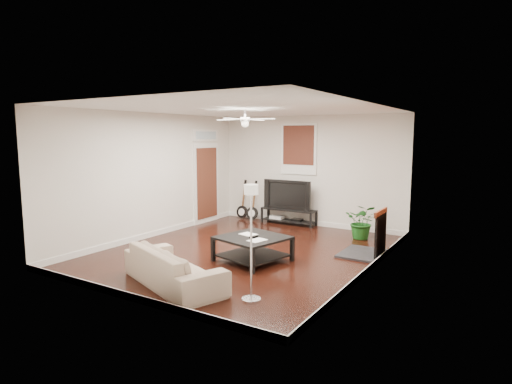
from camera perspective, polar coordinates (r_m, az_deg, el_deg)
room at (r=8.28m, az=-1.45°, el=1.40°), size 5.01×6.01×2.81m
brick_accent at (r=8.20m, az=17.27°, el=1.00°), size 0.02×2.20×2.80m
fireplace at (r=8.43m, az=15.12°, el=-5.23°), size 0.80×1.10×0.92m
window_back at (r=10.98m, az=5.73°, el=5.76°), size 1.00×0.06×1.30m
door_left at (r=11.26m, az=-6.68°, el=2.22°), size 0.08×1.00×2.50m
tv_stand at (r=11.07m, az=4.40°, el=-3.30°), size 1.46×0.39×0.41m
tv at (r=11.00m, az=4.48°, el=-0.30°), size 1.31×0.17×0.76m
coffee_table at (r=7.85m, az=-0.46°, el=-7.64°), size 1.32×1.32×0.46m
sofa at (r=6.74m, az=-11.02°, el=-9.79°), size 2.16×1.44×0.59m
floor_lamp at (r=5.87m, az=-0.65°, el=-6.88°), size 0.35×0.35×1.65m
potted_plant at (r=9.75m, az=14.12°, el=-3.88°), size 0.78×0.70×0.79m
guitar_left at (r=11.70m, az=-1.90°, el=-1.00°), size 0.34×0.25×1.09m
guitar_right at (r=11.49m, az=-0.52°, el=-1.15°), size 0.36×0.26×1.09m
ceiling_fan at (r=8.24m, az=-1.48°, el=9.73°), size 1.24×1.24×0.32m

